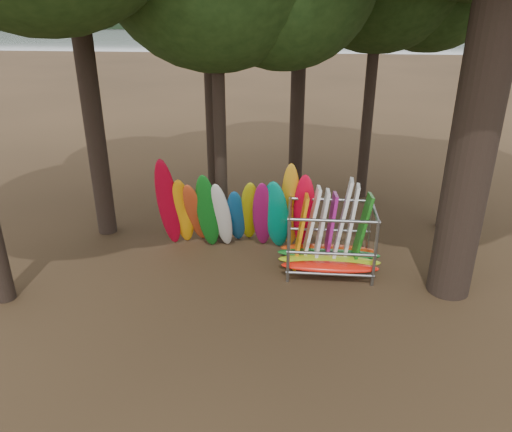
{
  "coord_description": "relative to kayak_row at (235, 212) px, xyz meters",
  "views": [
    {
      "loc": [
        0.47,
        -12.07,
        7.48
      ],
      "look_at": [
        -0.7,
        1.5,
        1.4
      ],
      "focal_mm": 35.0,
      "sensor_mm": 36.0,
      "label": 1
    }
  ],
  "objects": [
    {
      "name": "kayak_row",
      "position": [
        0.0,
        0.0,
        0.0
      ],
      "size": [
        4.91,
        2.1,
        3.28
      ],
      "color": "#AE051F",
      "rests_on": "ground"
    },
    {
      "name": "lake",
      "position": [
        1.38,
        58.15,
        -1.35
      ],
      "size": [
        160.0,
        160.0,
        0.0
      ],
      "primitive_type": "plane",
      "color": "gray",
      "rests_on": "ground"
    },
    {
      "name": "far_shore",
      "position": [
        1.38,
        108.15,
        0.65
      ],
      "size": [
        160.0,
        4.0,
        4.0
      ],
      "primitive_type": "cube",
      "color": "black",
      "rests_on": "ground"
    },
    {
      "name": "ground",
      "position": [
        1.38,
        -1.85,
        -1.35
      ],
      "size": [
        120.0,
        120.0,
        0.0
      ],
      "primitive_type": "plane",
      "color": "#47331E",
      "rests_on": "ground"
    },
    {
      "name": "storage_rack",
      "position": [
        2.87,
        -0.94,
        -0.42
      ],
      "size": [
        3.05,
        1.61,
        2.83
      ],
      "color": "gray",
      "rests_on": "ground"
    }
  ]
}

